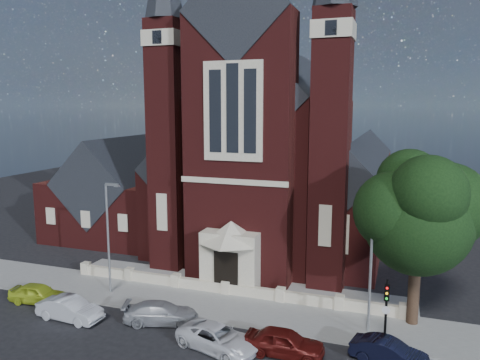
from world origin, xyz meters
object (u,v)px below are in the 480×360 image
(street_tree, at_px, (420,216))
(car_silver_b, at_px, (161,313))
(car_lime_van, at_px, (38,293))
(street_lamp_left, at_px, (109,232))
(car_navy, at_px, (389,352))
(car_dark_red, at_px, (284,342))
(parish_hall, at_px, (122,197))
(car_silver_a, at_px, (70,309))
(church, at_px, (284,158))
(car_white_suv, at_px, (218,338))
(street_lamp_right, at_px, (373,259))
(traffic_signal, at_px, (386,304))

(street_tree, xyz_separation_m, car_silver_b, (-14.86, -4.67, -6.29))
(car_lime_van, bearing_deg, street_lamp_left, -57.59)
(car_silver_b, xyz_separation_m, car_navy, (13.54, -0.21, -0.02))
(street_tree, bearing_deg, car_navy, -105.19)
(street_tree, relative_size, car_dark_red, 2.47)
(car_lime_van, height_order, car_silver_b, car_lime_van)
(street_lamp_left, bearing_deg, parish_hall, 120.02)
(car_dark_red, bearing_deg, street_tree, -50.21)
(street_tree, distance_m, car_silver_a, 22.31)
(car_dark_red, bearing_deg, street_lamp_left, 72.11)
(church, distance_m, parish_hall, 17.26)
(street_lamp_left, xyz_separation_m, car_lime_van, (-3.80, -3.05, -3.92))
(car_navy, bearing_deg, car_silver_a, 106.68)
(car_white_suv, height_order, car_navy, car_white_suv)
(street_lamp_right, relative_size, car_lime_van, 2.05)
(car_silver_b, bearing_deg, church, -24.64)
(street_lamp_left, height_order, car_white_suv, street_lamp_left)
(parish_hall, relative_size, car_silver_a, 2.81)
(street_lamp_left, relative_size, car_navy, 2.04)
(traffic_signal, bearing_deg, car_lime_van, -176.28)
(church, height_order, car_silver_a, church)
(parish_hall, relative_size, car_navy, 3.08)
(parish_hall, bearing_deg, car_silver_a, -66.34)
(car_silver_b, bearing_deg, car_white_suv, -130.49)
(church, distance_m, car_silver_a, 25.80)
(street_lamp_right, bearing_deg, car_silver_b, -166.53)
(street_tree, relative_size, street_lamp_left, 1.32)
(car_white_suv, distance_m, car_dark_red, 3.68)
(traffic_signal, height_order, car_silver_a, traffic_signal)
(traffic_signal, bearing_deg, car_white_suv, -159.84)
(church, bearing_deg, traffic_signal, -61.80)
(parish_hall, xyz_separation_m, car_lime_van, (4.29, -17.05, -3.34))
(street_lamp_right, bearing_deg, traffic_signal, -59.99)
(car_silver_b, relative_size, car_dark_red, 1.06)
(parish_hall, height_order, street_tree, street_tree)
(car_lime_van, xyz_separation_m, car_white_suv, (13.99, -1.72, -0.00))
(car_lime_van, xyz_separation_m, car_silver_a, (3.79, -1.40, 0.04))
(street_tree, bearing_deg, traffic_signal, -115.95)
(car_navy, bearing_deg, street_lamp_right, 33.35)
(car_silver_a, bearing_deg, car_white_suv, -88.80)
(car_lime_van, distance_m, car_silver_b, 9.44)
(street_lamp_right, distance_m, car_white_suv, 9.96)
(street_lamp_right, relative_size, car_dark_red, 1.87)
(church, relative_size, car_dark_red, 8.05)
(church, bearing_deg, street_lamp_left, -112.66)
(street_tree, height_order, traffic_signal, street_tree)
(traffic_signal, bearing_deg, street_tree, 64.05)
(street_lamp_right, xyz_separation_m, car_silver_a, (-18.01, -4.45, -3.88))
(church, distance_m, street_tree, 21.38)
(car_white_suv, relative_size, car_navy, 1.22)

